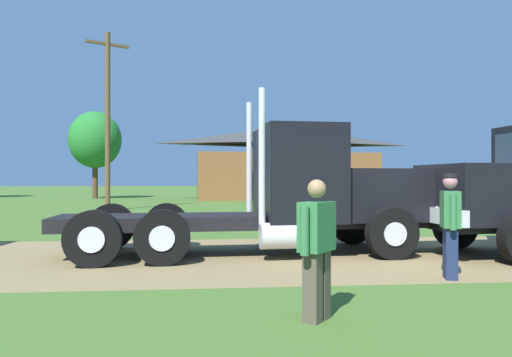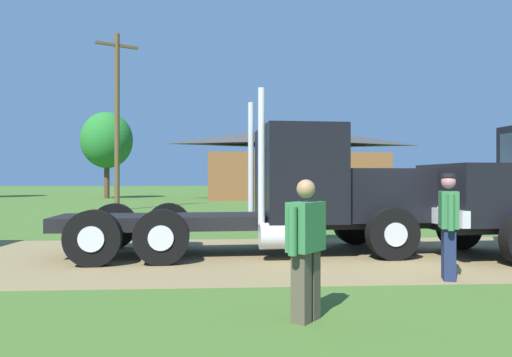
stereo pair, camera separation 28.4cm
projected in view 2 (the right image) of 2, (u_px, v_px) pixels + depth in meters
ground_plane at (419, 255)px, 10.29m from camera, size 200.00×200.00×0.00m
dirt_track at (419, 254)px, 10.29m from camera, size 120.00×5.76×0.01m
truck_foreground_white at (299, 195)px, 10.56m from camera, size 8.09×3.05×3.43m
visitor_standing_near at (449, 222)px, 7.71m from camera, size 0.38×0.62×1.71m
visitor_walking_mid at (306, 244)px, 5.50m from camera, size 0.51×0.55×1.62m
shed_building at (295, 164)px, 38.38m from camera, size 14.82×6.20×5.80m
utility_pole_near at (117, 117)px, 24.89m from camera, size 2.01×1.16×9.14m
tree_mid at (107, 140)px, 40.02m from camera, size 4.24×4.24×7.18m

